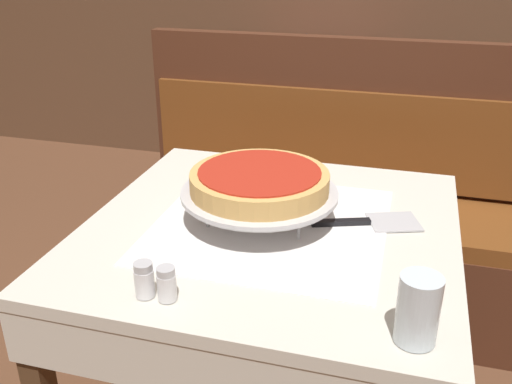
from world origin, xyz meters
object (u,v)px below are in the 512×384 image
water_glass_near (418,309)px  condiment_caddy (306,60)px  booth_bench (321,230)px  salt_shaker (144,280)px  pizza_pan_stand (259,194)px  pizza_server (371,222)px  pepper_shaker (167,284)px  dining_table_front (270,258)px  dining_table_rear (312,93)px  deep_dish_pizza (259,181)px

water_glass_near → condiment_caddy: (-0.58, 1.98, -0.00)m
booth_bench → condiment_caddy: booth_bench is taller
salt_shaker → water_glass_near: bearing=0.4°
pizza_pan_stand → pizza_server: 0.27m
pizza_server → pepper_shaker: (-0.34, -0.42, 0.03)m
pepper_shaker → pizza_pan_stand: bearing=77.3°
salt_shaker → condiment_caddy: bearing=92.4°
water_glass_near → pepper_shaker: water_glass_near is taller
pizza_pan_stand → salt_shaker: bearing=-109.5°
dining_table_front → pepper_shaker: 0.39m
dining_table_rear → booth_bench: (0.21, -0.87, -0.31)m
pizza_pan_stand → pepper_shaker: pizza_pan_stand is taller
water_glass_near → condiment_caddy: condiment_caddy is taller
salt_shaker → pepper_shaker: size_ratio=1.04×
booth_bench → salt_shaker: bearing=-98.2°
pizza_pan_stand → condiment_caddy: condiment_caddy is taller
dining_table_front → salt_shaker: 0.40m
salt_shaker → dining_table_rear: bearing=91.4°
dining_table_rear → pepper_shaker: size_ratio=10.67×
deep_dish_pizza → water_glass_near: deep_dish_pizza is taller
pizza_server → condiment_caddy: 1.64m
condiment_caddy → dining_table_front: bearing=-81.7°
dining_table_front → salt_shaker: (-0.16, -0.35, 0.13)m
pizza_server → water_glass_near: (0.11, -0.41, 0.06)m
salt_shaker → pizza_pan_stand: bearing=70.5°
dining_table_front → deep_dish_pizza: (-0.03, 0.01, 0.20)m
dining_table_front → dining_table_rear: size_ratio=1.19×
dining_table_rear → pepper_shaker: bearing=-87.3°
water_glass_near → pizza_server: bearing=104.8°
water_glass_near → pepper_shaker: size_ratio=1.81×
dining_table_front → condiment_caddy: bearing=98.3°
deep_dish_pizza → condiment_caddy: size_ratio=1.78×
dining_table_front → water_glass_near: 0.51m
pepper_shaker → water_glass_near: bearing=0.4°
deep_dish_pizza → condiment_caddy: bearing=97.3°
dining_table_rear → water_glass_near: 2.08m
pepper_shaker → condiment_caddy: condiment_caddy is taller
salt_shaker → dining_table_front: bearing=65.8°
pizza_pan_stand → pizza_server: pizza_pan_stand is taller
dining_table_rear → pizza_server: pizza_server is taller
booth_bench → water_glass_near: booth_bench is taller
salt_shaker → booth_bench: bearing=81.8°
pepper_shaker → booth_bench: bearing=84.1°
dining_table_rear → water_glass_near: bearing=-74.8°
dining_table_front → dining_table_rear: 1.67m
dining_table_front → dining_table_rear: (-0.20, 1.65, -0.01)m
dining_table_front → water_glass_near: water_glass_near is taller
booth_bench → pizza_server: booth_bench is taller
pizza_server → water_glass_near: 0.43m
pizza_pan_stand → booth_bench: bearing=87.3°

